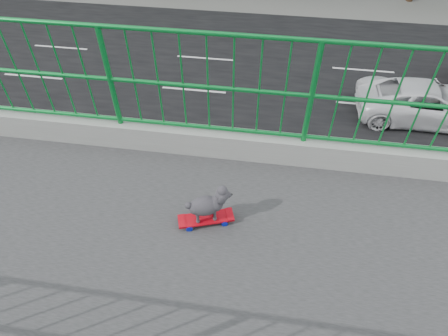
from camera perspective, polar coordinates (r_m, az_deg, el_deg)
road at (r=18.11m, az=-4.55°, el=11.56°), size 18.00×90.00×0.02m
skateboard at (r=3.60m, az=-2.73°, el=-7.63°), size 0.31×0.54×0.07m
poodle at (r=3.43m, az=-2.46°, el=-5.44°), size 0.26×0.41×0.36m
car_0 at (r=12.23m, az=-6.73°, el=-3.79°), size 1.85×4.60×1.57m
car_2 at (r=17.97m, az=28.08°, el=8.69°), size 2.59×5.61×1.56m
car_5 at (r=12.60m, az=-13.03°, el=-2.96°), size 1.69×4.84×1.59m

